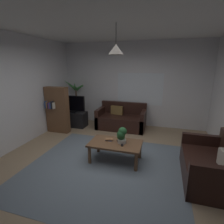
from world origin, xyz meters
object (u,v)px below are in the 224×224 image
Objects in this scene: coffee_table at (115,145)px; potted_plant_on_table at (122,135)px; couch_under_window at (121,120)px; tv at (72,104)px; couch_right_side at (210,167)px; book_on_table_1 at (109,139)px; book_on_table_0 at (109,140)px; bookshelf_corner at (57,110)px; potted_palm_corner at (76,103)px; tv_stand at (73,119)px; remote_on_table_1 at (120,140)px; remote_on_table_0 at (122,144)px; pendant_lamp at (116,49)px.

potted_plant_on_table is (0.12, 0.04, 0.24)m from coffee_table.
tv is at bearing -169.64° from couch_under_window.
couch_right_side is 1.99m from book_on_table_1.
book_on_table_0 is 2.29m from bookshelf_corner.
book_on_table_1 is 0.17× the size of tv.
potted_plant_on_table is 3.17m from potted_palm_corner.
couch_right_side reaches higher than tv_stand.
book_on_table_1 is 2.30m from bookshelf_corner.
couch_right_side is 8.48× the size of remote_on_table_1.
remote_on_table_0 is 0.18× the size of tv_stand.
potted_plant_on_table is at bearing -4.17° from book_on_table_1.
couch_under_window is 1.72× the size of tv_stand.
book_on_table_1 is 0.98× the size of remote_on_table_0.
tv is at bearing 137.42° from book_on_table_1.
book_on_table_1 is at bearing 175.83° from potted_plant_on_table.
coffee_table is 0.72× the size of potted_palm_corner.
tv_stand is 0.78m from bookshelf_corner.
pendant_lamp is (0.00, 0.00, 1.95)m from coffee_table.
tv_stand is 0.54m from tv.
remote_on_table_0 is 0.11× the size of bookshelf_corner.
tv is (-1.83, 1.68, 0.33)m from book_on_table_1.
remote_on_table_1 is (0.25, 0.06, 0.00)m from book_on_table_0.
book_on_table_1 is at bearing -46.40° from book_on_table_0.
potted_palm_corner is (-0.14, 0.54, -0.10)m from tv.
coffee_table is 1.23× the size of tv_stand.
couch_right_side is at bearing -32.13° from potted_palm_corner.
couch_under_window reaches higher than remote_on_table_0.
remote_on_table_1 is 3.09m from potted_palm_corner.
tv reaches higher than remote_on_table_1.
pendant_lamp is (2.12, -2.28, 1.63)m from potted_palm_corner.
book_on_table_1 is at bearing -33.32° from remote_on_table_0.
couch_right_side is 0.97× the size of bookshelf_corner.
pendant_lamp reaches higher than tv_stand.
potted_palm_corner is 1.10× the size of bookshelf_corner.
remote_on_table_0 is at bearing -45.70° from potted_palm_corner.
couch_right_side is at bearing -18.62° from bookshelf_corner.
coffee_table is at bearing -41.62° from tv_stand.
book_on_table_1 is 0.34m from remote_on_table_0.
bookshelf_corner is (-2.29, 1.11, 0.11)m from potted_plant_on_table.
couch_right_side is at bearing -5.90° from pendant_lamp.
couch_right_side is 4.26m from tv_stand.
book_on_table_0 is 0.25m from remote_on_table_1.
potted_palm_corner is at bearing 104.70° from tv_stand.
couch_right_side reaches higher than remote_on_table_1.
remote_on_table_1 is at bearing -76.82° from couch_under_window.
book_on_table_0 is 2.96m from potted_palm_corner.
tv_stand is at bearing -170.22° from remote_on_table_1.
potted_palm_corner is (-0.14, 0.52, 0.43)m from tv_stand.
book_on_table_1 is (0.21, -1.97, 0.18)m from couch_under_window.
potted_plant_on_table is at bearing -97.70° from couch_right_side.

